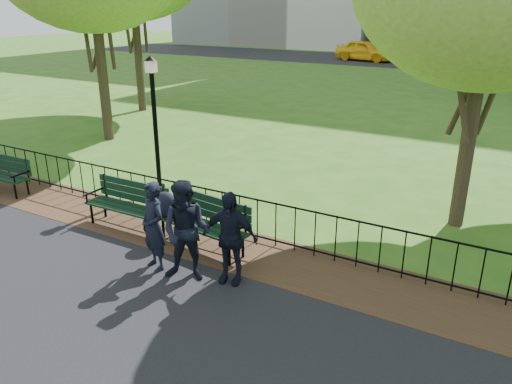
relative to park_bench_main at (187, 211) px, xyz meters
The scene contains 12 objects.
ground 1.71m from the park_bench_main, 53.99° to the right, with size 120.00×120.00×0.00m, color #2B5C18.
dirt_strip 1.16m from the park_bench_main, 14.33° to the left, with size 60.00×1.60×0.01m, color #322114.
far_street 33.75m from the park_bench_main, 88.44° to the left, with size 70.00×9.00×0.01m, color black.
iron_fence 1.19m from the park_bench_main, 38.64° to the left, with size 24.06×0.06×1.00m.
park_bench_main is the anchor object (origin of this frame).
park_bench_left_a 1.51m from the park_bench_main, behind, with size 1.85×0.60×1.05m.
park_bench_left_b 5.67m from the park_bench_main, behind, with size 1.71×0.58×0.96m.
lamppost 3.28m from the park_bench_main, 140.24° to the left, with size 0.29×0.29×3.25m.
person_left 1.05m from the park_bench_main, 84.49° to the right, with size 0.58×0.38×1.58m, color black.
person_mid 1.33m from the park_bench_main, 52.13° to the right, with size 0.84×0.44×1.73m, color black.
person_right 1.65m from the park_bench_main, 27.50° to the right, with size 0.93×0.38×1.59m, color black.
taxi 33.59m from the park_bench_main, 102.83° to the left, with size 1.89×4.69×1.60m, color yellow.
Camera 1 is at (4.55, -5.58, 4.37)m, focal length 35.00 mm.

